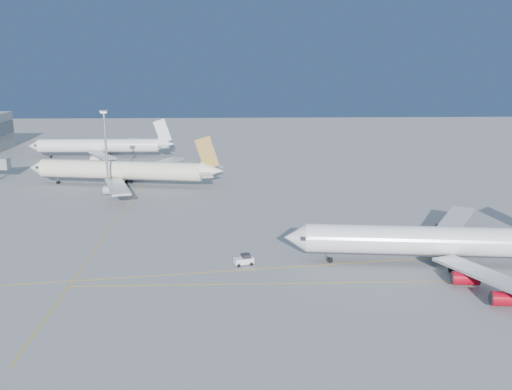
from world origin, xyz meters
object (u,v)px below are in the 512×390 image
(airliner_virgin, at_px, (454,242))
(pushback_tug, at_px, (244,260))
(light_mast, at_px, (106,144))
(airliner_etihad, at_px, (125,171))
(airliner_third, at_px, (102,146))

(airliner_virgin, distance_m, pushback_tug, 38.87)
(airliner_virgin, height_order, light_mast, light_mast)
(airliner_etihad, relative_size, airliner_third, 1.08)
(airliner_etihad, height_order, pushback_tug, airliner_etihad)
(airliner_etihad, relative_size, pushback_tug, 15.12)
(airliner_third, relative_size, pushback_tug, 13.98)
(airliner_etihad, bearing_deg, light_mast, -108.47)
(airliner_etihad, bearing_deg, pushback_tug, -53.01)
(light_mast, bearing_deg, airliner_virgin, -38.88)
(airliner_virgin, xyz_separation_m, airliner_third, (-90.90, 117.83, -0.13))
(airliner_virgin, relative_size, light_mast, 2.69)
(pushback_tug, height_order, light_mast, light_mast)
(airliner_etihad, height_order, airliner_third, airliner_etihad)
(airliner_virgin, xyz_separation_m, pushback_tug, (-38.65, 1.90, -3.70))
(airliner_virgin, distance_m, airliner_etihad, 100.19)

